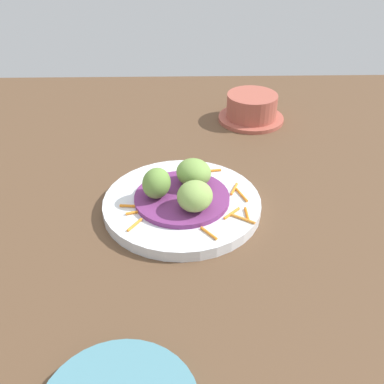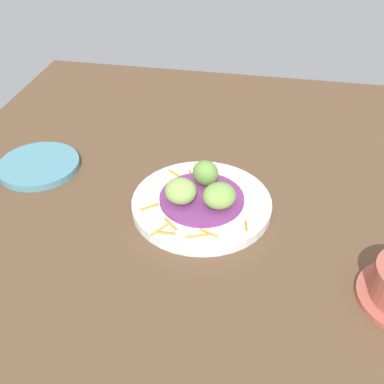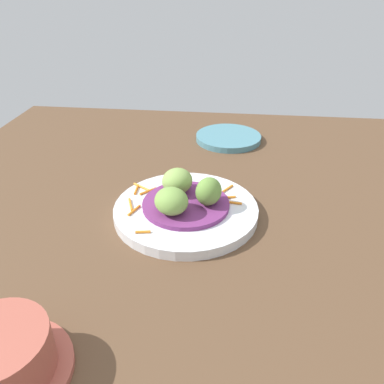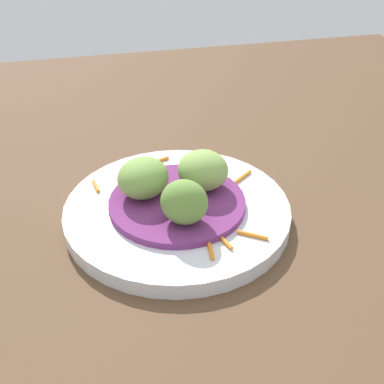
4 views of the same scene
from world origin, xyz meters
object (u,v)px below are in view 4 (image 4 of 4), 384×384
(main_plate, at_px, (177,213))
(guac_scoop_center, at_px, (143,178))
(guac_scoop_right, at_px, (184,202))
(guac_scoop_left, at_px, (203,170))

(main_plate, relative_size, guac_scoop_center, 4.28)
(main_plate, bearing_deg, guac_scoop_right, 90.07)
(main_plate, xyz_separation_m, guac_scoop_left, (-0.03, -0.02, 0.04))
(main_plate, xyz_separation_m, guac_scoop_right, (-0.00, 0.04, 0.04))
(guac_scoop_left, bearing_deg, main_plate, 30.07)
(main_plate, distance_m, guac_scoop_center, 0.05)
(main_plate, height_order, guac_scoop_center, guac_scoop_center)
(guac_scoop_left, bearing_deg, guac_scoop_center, 0.07)
(guac_scoop_left, bearing_deg, guac_scoop_right, 60.07)
(main_plate, distance_m, guac_scoop_right, 0.05)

